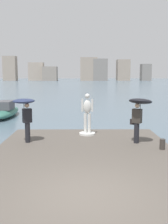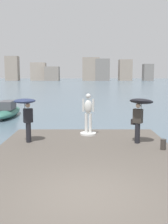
% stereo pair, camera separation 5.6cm
% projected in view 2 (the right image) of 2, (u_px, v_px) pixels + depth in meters
% --- Properties ---
extents(ground_plane, '(400.00, 400.00, 0.00)m').
position_uv_depth(ground_plane, '(83.00, 94.00, 46.26)').
color(ground_plane, slate).
extents(pier, '(7.12, 10.84, 0.40)m').
position_uv_depth(pier, '(84.00, 168.00, 9.02)').
color(pier, '#564F47').
rests_on(pier, ground).
extents(statue_white_figure, '(0.79, 0.79, 2.02)m').
position_uv_depth(statue_white_figure, '(87.00, 118.00, 12.99)').
color(statue_white_figure, silver).
rests_on(statue_white_figure, pier).
extents(onlooker_left, '(1.23, 1.23, 1.92)m').
position_uv_depth(onlooker_left, '(25.00, 109.00, 11.41)').
color(onlooker_left, black).
rests_on(onlooker_left, pier).
extents(onlooker_right, '(1.38, 1.38, 1.99)m').
position_uv_depth(onlooker_right, '(139.00, 108.00, 11.26)').
color(onlooker_right, black).
rests_on(onlooker_right, pier).
extents(mooring_bollard, '(0.22, 0.22, 0.42)m').
position_uv_depth(mooring_bollard, '(162.00, 144.00, 10.47)').
color(mooring_bollard, '#38332D').
rests_on(mooring_bollard, pier).
extents(boat_near, '(1.47, 5.38, 1.30)m').
position_uv_depth(boat_near, '(8.00, 111.00, 21.09)').
color(boat_near, '#336B5B').
rests_on(boat_near, ground).
extents(distant_skyline, '(83.01, 12.78, 13.76)m').
position_uv_depth(distant_skyline, '(78.00, 70.00, 150.04)').
color(distant_skyline, gray).
rests_on(distant_skyline, ground).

